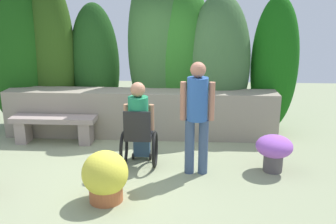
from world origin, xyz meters
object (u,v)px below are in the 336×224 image
at_px(person_standing_companion, 197,111).
at_px(person_in_wheelchair, 139,127).
at_px(flower_pot_purple_near, 274,149).
at_px(stone_bench, 54,126).
at_px(flower_pot_terracotta_by_wall, 105,177).

bearing_deg(person_standing_companion, person_in_wheelchair, 154.96).
bearing_deg(flower_pot_purple_near, person_in_wheelchair, 177.52).
height_order(stone_bench, flower_pot_terracotta_by_wall, flower_pot_terracotta_by_wall).
xyz_separation_m(person_in_wheelchair, flower_pot_terracotta_by_wall, (-0.29, -1.12, -0.29)).
relative_size(flower_pot_purple_near, flower_pot_terracotta_by_wall, 0.83).
height_order(stone_bench, person_in_wheelchair, person_in_wheelchair).
distance_m(person_in_wheelchair, person_standing_companion, 0.96).
distance_m(person_standing_companion, flower_pot_purple_near, 1.31).
height_order(stone_bench, person_standing_companion, person_standing_companion).
bearing_deg(flower_pot_terracotta_by_wall, stone_bench, 124.51).
height_order(person_standing_companion, flower_pot_purple_near, person_standing_companion).
bearing_deg(flower_pot_purple_near, person_standing_companion, -173.33).
distance_m(stone_bench, person_standing_companion, 2.83).
height_order(stone_bench, flower_pot_purple_near, flower_pot_purple_near).
relative_size(person_in_wheelchair, flower_pot_purple_near, 2.38).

